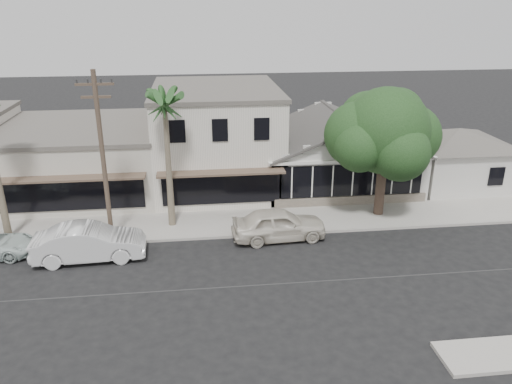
{
  "coord_description": "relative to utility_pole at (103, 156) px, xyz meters",
  "views": [
    {
      "loc": [
        -4.25,
        -19.3,
        11.98
      ],
      "look_at": [
        -1.22,
        6.0,
        2.19
      ],
      "focal_mm": 35.0,
      "sensor_mm": 36.0,
      "label": 1
    }
  ],
  "objects": [
    {
      "name": "row_building_midnear",
      "position": [
        -3.0,
        8.3,
        -2.69
      ],
      "size": [
        10.0,
        10.0,
        4.2
      ],
      "primitive_type": "cube",
      "color": "beige",
      "rests_on": "ground"
    },
    {
      "name": "row_building_near",
      "position": [
        6.0,
        8.3,
        -1.54
      ],
      "size": [
        8.0,
        10.0,
        6.5
      ],
      "primitive_type": "cube",
      "color": "silver",
      "rests_on": "ground"
    },
    {
      "name": "side_cottage",
      "position": [
        22.2,
        6.3,
        -3.29
      ],
      "size": [
        6.0,
        6.0,
        3.0
      ],
      "primitive_type": "cube",
      "color": "beige",
      "rests_on": "ground"
    },
    {
      "name": "ground",
      "position": [
        9.0,
        -5.2,
        -4.79
      ],
      "size": [
        140.0,
        140.0,
        0.0
      ],
      "primitive_type": "plane",
      "color": "black",
      "rests_on": "ground"
    },
    {
      "name": "shade_tree",
      "position": [
        15.15,
        1.93,
        0.23
      ],
      "size": [
        6.87,
        6.21,
        7.62
      ],
      "rotation": [
        0.0,
        0.0,
        -0.33
      ],
      "color": "#4C382E",
      "rests_on": "ground"
    },
    {
      "name": "car_0",
      "position": [
        8.83,
        -0.64,
        -3.94
      ],
      "size": [
        5.1,
        2.3,
        1.7
      ],
      "primitive_type": "imported",
      "rotation": [
        0.0,
        0.0,
        1.63
      ],
      "color": "beige",
      "rests_on": "ground"
    },
    {
      "name": "car_1",
      "position": [
        -0.78,
        -1.76,
        -3.9
      ],
      "size": [
        5.48,
        2.16,
        1.78
      ],
      "primitive_type": "imported",
      "rotation": [
        0.0,
        0.0,
        1.62
      ],
      "color": "silver",
      "rests_on": "ground"
    },
    {
      "name": "utility_pole",
      "position": [
        0.0,
        0.0,
        0.0
      ],
      "size": [
        1.8,
        0.24,
        9.0
      ],
      "color": "brown",
      "rests_on": "ground"
    },
    {
      "name": "corner_shop",
      "position": [
        14.0,
        7.27,
        -2.17
      ],
      "size": [
        10.4,
        8.6,
        5.1
      ],
      "color": "beige",
      "rests_on": "ground"
    },
    {
      "name": "sidewalk_north",
      "position": [
        1.0,
        1.55,
        -4.71
      ],
      "size": [
        90.0,
        3.5,
        0.15
      ],
      "primitive_type": "cube",
      "color": "#9E9991",
      "rests_on": "ground"
    },
    {
      "name": "palm_east",
      "position": [
        3.09,
        1.58,
        2.29
      ],
      "size": [
        3.58,
        3.58,
        8.3
      ],
      "color": "#726651",
      "rests_on": "ground"
    }
  ]
}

